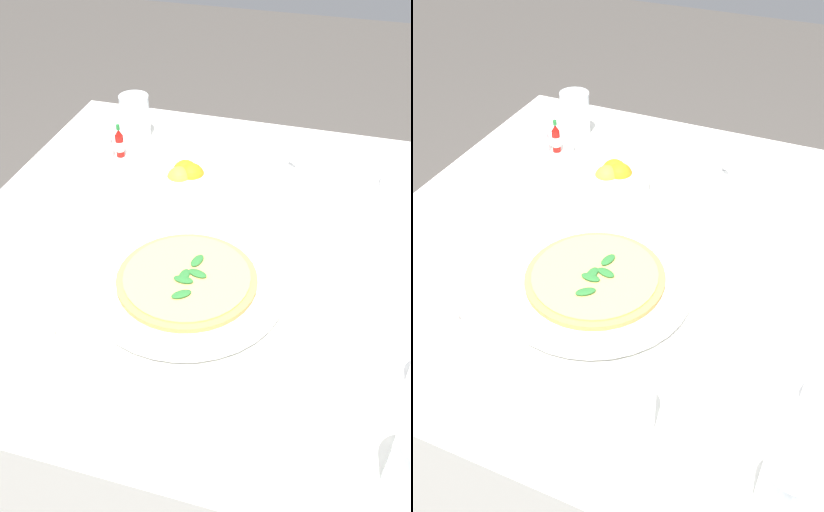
# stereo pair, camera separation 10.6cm
# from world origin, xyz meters

# --- Properties ---
(ground_plane) EXTENTS (8.00, 8.00, 0.00)m
(ground_plane) POSITION_xyz_m (0.00, 0.00, 0.00)
(ground_plane) COLOR #4C4742
(dining_table) EXTENTS (1.05, 1.05, 0.75)m
(dining_table) POSITION_xyz_m (0.00, 0.00, 0.61)
(dining_table) COLOR white
(dining_table) RESTS_ON ground_plane
(pizza_plate) EXTENTS (0.35, 0.35, 0.02)m
(pizza_plate) POSITION_xyz_m (-0.03, -0.15, 0.76)
(pizza_plate) COLOR white
(pizza_plate) RESTS_ON dining_table
(pizza) EXTENTS (0.25, 0.25, 0.02)m
(pizza) POSITION_xyz_m (-0.03, -0.15, 0.78)
(pizza) COLOR tan
(pizza) RESTS_ON pizza_plate
(coffee_cup_far_right) EXTENTS (0.13, 0.13, 0.06)m
(coffee_cup_far_right) POSITION_xyz_m (0.05, 0.35, 0.78)
(coffee_cup_far_right) COLOR white
(coffee_cup_far_right) RESTS_ON dining_table
(coffee_cup_back_corner) EXTENTS (0.13, 0.13, 0.06)m
(coffee_cup_back_corner) POSITION_xyz_m (0.33, 0.28, 0.78)
(coffee_cup_back_corner) COLOR white
(coffee_cup_back_corner) RESTS_ON dining_table
(coffee_cup_left_edge) EXTENTS (0.13, 0.13, 0.07)m
(coffee_cup_left_edge) POSITION_xyz_m (0.22, 0.09, 0.78)
(coffee_cup_left_edge) COLOR white
(coffee_cup_left_edge) RESTS_ON dining_table
(water_glass_right_edge) EXTENTS (0.07, 0.07, 0.11)m
(water_glass_right_edge) POSITION_xyz_m (-0.32, 0.36, 0.80)
(water_glass_right_edge) COLOR white
(water_glass_right_edge) RESTS_ON dining_table
(water_glass_near_right) EXTENTS (0.07, 0.07, 0.11)m
(water_glass_near_right) POSITION_xyz_m (0.14, -0.39, 0.80)
(water_glass_near_right) COLOR white
(water_glass_near_right) RESTS_ON dining_table
(citrus_bowl) EXTENTS (0.15, 0.15, 0.07)m
(citrus_bowl) POSITION_xyz_m (-0.12, 0.16, 0.78)
(citrus_bowl) COLOR white
(citrus_bowl) RESTS_ON dining_table
(hot_sauce_bottle) EXTENTS (0.02, 0.02, 0.08)m
(hot_sauce_bottle) POSITION_xyz_m (-0.32, 0.26, 0.79)
(hot_sauce_bottle) COLOR #B7140F
(hot_sauce_bottle) RESTS_ON dining_table
(salt_shaker) EXTENTS (0.03, 0.03, 0.06)m
(salt_shaker) POSITION_xyz_m (-0.30, 0.27, 0.78)
(salt_shaker) COLOR white
(salt_shaker) RESTS_ON dining_table
(pepper_shaker) EXTENTS (0.03, 0.03, 0.06)m
(pepper_shaker) POSITION_xyz_m (-0.35, 0.25, 0.78)
(pepper_shaker) COLOR white
(pepper_shaker) RESTS_ON dining_table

